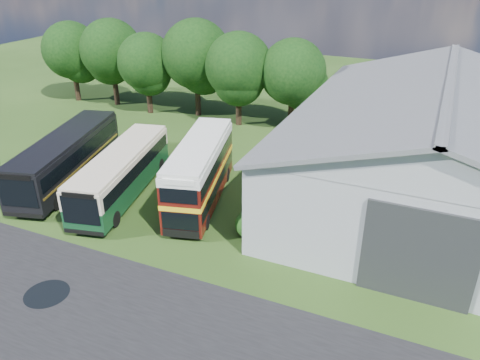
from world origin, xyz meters
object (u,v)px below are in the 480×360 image
at_px(storage_shed, 439,138).
at_px(bus_maroon_double, 200,173).
at_px(bus_dark_single, 67,157).
at_px(bus_green_single, 122,172).

relative_size(storage_shed, bus_maroon_double, 2.41).
bearing_deg(bus_maroon_double, bus_dark_single, 170.57).
height_order(storage_shed, bus_maroon_double, storage_shed).
distance_m(bus_maroon_double, bus_dark_single, 10.53).
bearing_deg(storage_shed, bus_maroon_double, -151.98).
relative_size(bus_green_single, bus_dark_single, 0.93).
distance_m(storage_shed, bus_green_single, 21.39).
height_order(storage_shed, bus_dark_single, storage_shed).
bearing_deg(bus_dark_single, storage_shed, 3.83).
bearing_deg(bus_green_single, storage_shed, 11.34).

